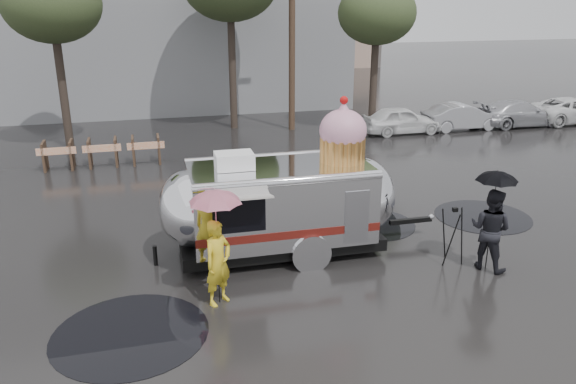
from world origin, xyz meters
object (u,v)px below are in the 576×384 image
object	(u,v)px
tripod	(453,231)
person_left	(218,263)
airstream_trailer	(283,200)
person_right	(490,229)

from	to	relation	value
tripod	person_left	bearing A→B (deg)	-169.76
airstream_trailer	tripod	xyz separation A→B (m)	(3.56, -1.52, -0.54)
person_right	tripod	size ratio (longest dim) A/B	1.38
airstream_trailer	tripod	world-z (taller)	airstream_trailer
person_left	person_right	xyz separation A→B (m)	(6.01, 0.00, 0.06)
airstream_trailer	person_right	distance (m)	4.65
airstream_trailer	person_right	size ratio (longest dim) A/B	3.73
airstream_trailer	person_right	bearing A→B (deg)	-24.53
airstream_trailer	tripod	distance (m)	3.91
person_left	airstream_trailer	bearing A→B (deg)	10.65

